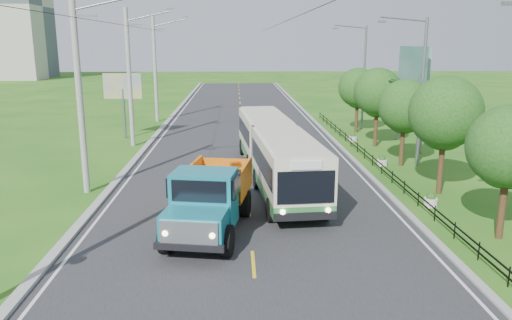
{
  "coord_description": "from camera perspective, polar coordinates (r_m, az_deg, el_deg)",
  "views": [
    {
      "loc": [
        -0.56,
        -16.1,
        7.54
      ],
      "look_at": [
        0.41,
        7.82,
        1.9
      ],
      "focal_mm": 35.0,
      "sensor_mm": 36.0,
      "label": 1
    }
  ],
  "objects": [
    {
      "name": "streetlight_far",
      "position": [
        45.58,
        12.07,
        9.65
      ],
      "size": [
        3.02,
        0.2,
        9.07
      ],
      "color": "slate",
      "rests_on": "ground"
    },
    {
      "name": "road",
      "position": [
        36.88,
        -1.41,
        1.47
      ],
      "size": [
        14.0,
        120.0,
        0.02
      ],
      "primitive_type": "cube",
      "color": "#28282B",
      "rests_on": "ground"
    },
    {
      "name": "pole_mid",
      "position": [
        37.97,
        -14.22,
        9.16
      ],
      "size": [
        3.51,
        0.32,
        10.0
      ],
      "color": "gray",
      "rests_on": "ground"
    },
    {
      "name": "curb_left",
      "position": [
        37.46,
        -12.5,
        1.44
      ],
      "size": [
        0.4,
        120.0,
        0.15
      ],
      "primitive_type": "cube",
      "color": "#9E9E99",
      "rests_on": "ground"
    },
    {
      "name": "tree_fifth",
      "position": [
        37.89,
        13.75,
        7.3
      ],
      "size": [
        3.48,
        3.52,
        5.8
      ],
      "color": "#382314",
      "rests_on": "ground"
    },
    {
      "name": "tree_fourth",
      "position": [
        32.23,
        16.63,
        5.66
      ],
      "size": [
        3.24,
        3.31,
        5.4
      ],
      "color": "#382314",
      "rests_on": "ground"
    },
    {
      "name": "centre_dash",
      "position": [
        17.78,
        -0.31,
        -11.76
      ],
      "size": [
        0.12,
        2.2,
        0.0
      ],
      "primitive_type": "cube",
      "color": "yellow",
      "rests_on": "road"
    },
    {
      "name": "tree_third",
      "position": [
        26.63,
        20.8,
        4.72
      ],
      "size": [
        3.6,
        3.62,
        6.0
      ],
      "color": "#382314",
      "rests_on": "ground"
    },
    {
      "name": "streetlight_mid",
      "position": [
        32.23,
        18.2,
        7.91
      ],
      "size": [
        3.02,
        0.2,
        9.07
      ],
      "color": "slate",
      "rests_on": "ground"
    },
    {
      "name": "bus",
      "position": [
        27.61,
        2.15,
        1.39
      ],
      "size": [
        3.83,
        16.23,
        3.1
      ],
      "rotation": [
        0.0,
        0.0,
        0.08
      ],
      "color": "#2E7438",
      "rests_on": "ground"
    },
    {
      "name": "planter_mid",
      "position": [
        32.29,
        14.21,
        -0.14
      ],
      "size": [
        0.64,
        0.64,
        0.67
      ],
      "color": "silver",
      "rests_on": "ground"
    },
    {
      "name": "pole_near",
      "position": [
        26.37,
        -19.46,
        7.18
      ],
      "size": [
        3.51,
        0.32,
        10.0
      ],
      "color": "gray",
      "rests_on": "ground"
    },
    {
      "name": "planter_near",
      "position": [
        25.0,
        19.34,
        -4.39
      ],
      "size": [
        0.64,
        0.64,
        0.67
      ],
      "color": "silver",
      "rests_on": "ground"
    },
    {
      "name": "tree_second",
      "position": [
        21.39,
        26.87,
        0.97
      ],
      "size": [
        3.18,
        3.26,
        5.3
      ],
      "color": "#382314",
      "rests_on": "ground"
    },
    {
      "name": "railing_right",
      "position": [
        32.12,
        13.19,
        -0.13
      ],
      "size": [
        0.04,
        40.0,
        0.6
      ],
      "primitive_type": "cube",
      "color": "black",
      "rests_on": "ground"
    },
    {
      "name": "dump_truck",
      "position": [
        20.21,
        -5.29,
        -3.96
      ],
      "size": [
        3.59,
        6.96,
        2.79
      ],
      "rotation": [
        0.0,
        0.0,
        -0.17
      ],
      "color": "#167688",
      "rests_on": "ground"
    },
    {
      "name": "edge_line_right",
      "position": [
        37.58,
        8.78,
        1.56
      ],
      "size": [
        0.12,
        120.0,
        0.0
      ],
      "primitive_type": "cube",
      "color": "silver",
      "rests_on": "road"
    },
    {
      "name": "ground",
      "position": [
        17.79,
        -0.31,
        -11.83
      ],
      "size": [
        240.0,
        240.0,
        0.0
      ],
      "primitive_type": "plane",
      "color": "#215D16",
      "rests_on": "ground"
    },
    {
      "name": "pole_far",
      "position": [
        49.76,
        -11.42,
        10.18
      ],
      "size": [
        3.51,
        0.32,
        10.0
      ],
      "color": "gray",
      "rests_on": "ground"
    },
    {
      "name": "tree_back",
      "position": [
        43.68,
        11.58,
        7.88
      ],
      "size": [
        3.3,
        3.36,
        5.5
      ],
      "color": "#382314",
      "rests_on": "ground"
    },
    {
      "name": "billboard_left",
      "position": [
        41.25,
        -14.98,
        7.7
      ],
      "size": [
        3.0,
        0.2,
        5.2
      ],
      "color": "slate",
      "rests_on": "ground"
    },
    {
      "name": "billboard_right",
      "position": [
        38.39,
        17.48,
        9.38
      ],
      "size": [
        0.24,
        6.0,
        7.3
      ],
      "color": "slate",
      "rests_on": "ground"
    },
    {
      "name": "curb_right",
      "position": [
        37.67,
        9.53,
        1.6
      ],
      "size": [
        0.3,
        120.0,
        0.1
      ],
      "primitive_type": "cube",
      "color": "#9E9E99",
      "rests_on": "ground"
    },
    {
      "name": "planter_far",
      "position": [
        39.85,
        11.01,
        2.52
      ],
      "size": [
        0.64,
        0.64,
        0.67
      ],
      "color": "silver",
      "rests_on": "ground"
    },
    {
      "name": "edge_line_left",
      "position": [
        37.38,
        -11.67,
        1.37
      ],
      "size": [
        0.12,
        120.0,
        0.0
      ],
      "primitive_type": "cube",
      "color": "silver",
      "rests_on": "road"
    }
  ]
}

